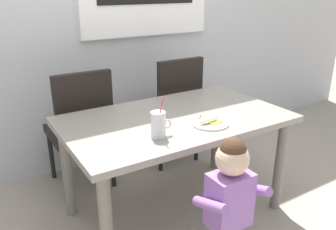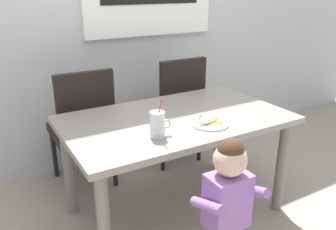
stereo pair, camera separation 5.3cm
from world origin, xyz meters
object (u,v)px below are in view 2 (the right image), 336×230
dining_chair_right (176,105)px  snack_plate (210,124)px  dining_chair_left (83,123)px  toddler_standing (228,195)px  milk_cup (158,126)px  dining_table (176,130)px  peeled_banana (210,120)px

dining_chair_right → snack_plate: 0.94m
dining_chair_left → toddler_standing: 1.33m
toddler_standing → milk_cup: (-0.17, 0.42, 0.26)m
toddler_standing → snack_plate: bearing=65.7°
milk_cup → snack_plate: (0.36, 0.00, -0.06)m
dining_table → dining_chair_left: 0.77m
milk_cup → snack_plate: size_ratio=1.07×
dining_chair_right → milk_cup: 1.12m
dining_chair_left → snack_plate: 1.03m
dining_chair_left → snack_plate: (0.54, -0.86, 0.19)m
dining_table → toddler_standing: (-0.08, -0.64, -0.10)m
dining_chair_left → dining_chair_right: size_ratio=1.00×
dining_chair_right → toddler_standing: bearing=69.9°
dining_table → dining_chair_left: dining_chair_left is taller
dining_table → snack_plate: 0.27m
toddler_standing → dining_chair_right: bearing=69.9°
snack_plate → milk_cup: bearing=-179.9°
toddler_standing → snack_plate: 0.50m
dining_chair_right → peeled_banana: 0.95m
dining_chair_right → peeled_banana: (-0.29, -0.88, 0.21)m
dining_table → dining_chair_right: 0.77m
peeled_banana → milk_cup: bearing=179.7°
dining_chair_left → toddler_standing: bearing=105.4°
dining_chair_left → toddler_standing: size_ratio=1.15×
dining_table → snack_plate: (0.11, -0.22, 0.10)m
peeled_banana → toddler_standing: bearing=-113.7°
milk_cup → peeled_banana: size_ratio=1.42×
toddler_standing → snack_plate: toddler_standing is taller
dining_table → snack_plate: snack_plate is taller
dining_table → peeled_banana: peeled_banana is taller
dining_chair_right → toddler_standing: 1.38m
peeled_banana → snack_plate: bearing=18.9°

